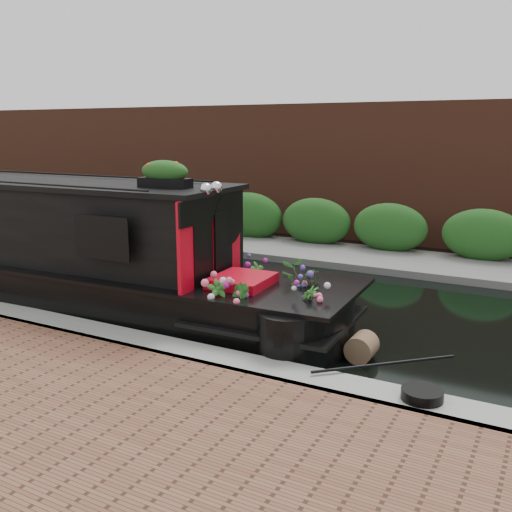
% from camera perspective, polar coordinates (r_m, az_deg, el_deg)
% --- Properties ---
extents(ground, '(80.00, 80.00, 0.00)m').
position_cam_1_polar(ground, '(11.64, -4.21, -3.66)').
color(ground, black).
rests_on(ground, ground).
extents(near_bank_coping, '(40.00, 0.60, 0.50)m').
position_cam_1_polar(near_bank_coping, '(9.18, -15.48, -8.61)').
color(near_bank_coping, gray).
rests_on(near_bank_coping, ground).
extents(far_bank_path, '(40.00, 2.40, 0.34)m').
position_cam_1_polar(far_bank_path, '(15.23, 4.32, 0.23)').
color(far_bank_path, '#63635F').
rests_on(far_bank_path, ground).
extents(far_hedge, '(40.00, 1.10, 2.80)m').
position_cam_1_polar(far_hedge, '(16.04, 5.63, 0.83)').
color(far_hedge, '#20521B').
rests_on(far_hedge, ground).
extents(far_brick_wall, '(40.00, 1.00, 8.00)m').
position_cam_1_polar(far_brick_wall, '(17.96, 8.24, 2.02)').
color(far_brick_wall, '#5A2D1E').
rests_on(far_brick_wall, ground).
extents(narrowboat, '(12.84, 2.79, 3.00)m').
position_cam_1_polar(narrowboat, '(12.09, -22.12, 0.40)').
color(narrowboat, black).
rests_on(narrowboat, ground).
extents(rope_fender, '(0.40, 0.43, 0.40)m').
position_cam_1_polar(rope_fender, '(8.39, 10.54, -8.95)').
color(rope_fender, brown).
rests_on(rope_fender, ground).
extents(coiled_mooring_rope, '(0.48, 0.48, 0.12)m').
position_cam_1_polar(coiled_mooring_rope, '(6.90, 16.28, -13.14)').
color(coiled_mooring_rope, black).
rests_on(coiled_mooring_rope, near_bank_coping).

